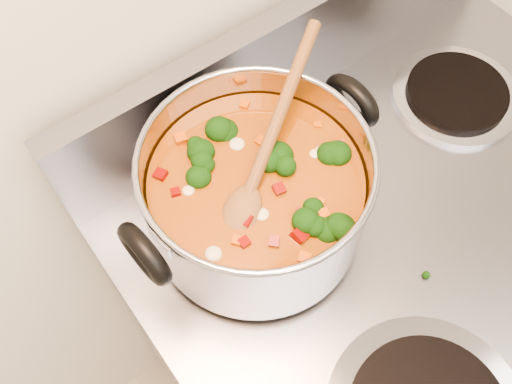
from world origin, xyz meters
The scene contains 4 objects.
electric_range centered at (0.07, 1.16, 0.47)m, with size 0.74×0.67×1.08m.
stockpot centered at (-0.11, 1.31, 1.00)m, with size 0.32×0.26×0.16m.
wooden_spoon centered at (-0.10, 1.32, 1.05)m, with size 0.24×0.17×0.09m.
cooktop_crumbs centered at (-0.15, 1.34, 0.92)m, with size 0.34×0.28×0.01m.
Camera 1 is at (-0.30, 1.05, 1.58)m, focal length 40.00 mm.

